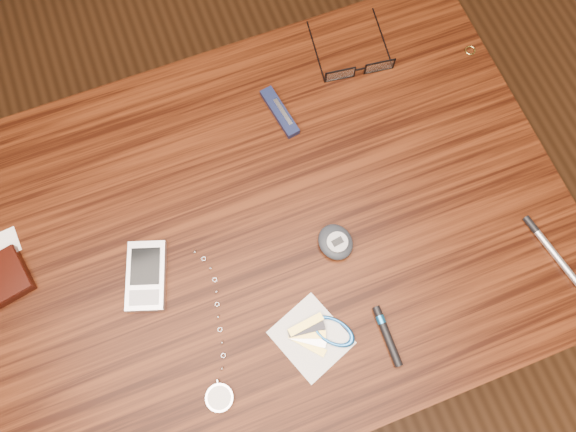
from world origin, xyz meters
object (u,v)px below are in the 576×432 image
(eyeglasses, at_px, (359,67))
(pocket_knife, at_px, (280,112))
(desk, at_px, (264,244))
(silver_pen, at_px, (548,246))
(pocket_watch, at_px, (219,393))
(pda_phone, at_px, (146,276))
(pedometer, at_px, (336,242))
(notepad_keys, at_px, (322,334))

(eyeglasses, xyz_separation_m, pocket_knife, (-0.16, -0.03, -0.01))
(desk, height_order, silver_pen, silver_pen)
(pocket_watch, distance_m, pda_phone, 0.21)
(eyeglasses, bearing_deg, pda_phone, -153.92)
(pocket_watch, xyz_separation_m, silver_pen, (0.57, 0.02, -0.00))
(pedometer, relative_size, silver_pen, 0.51)
(pda_phone, relative_size, notepad_keys, 0.90)
(pedometer, bearing_deg, desk, 145.56)
(pocket_watch, height_order, pda_phone, pda_phone)
(desk, distance_m, pda_phone, 0.23)
(notepad_keys, bearing_deg, pedometer, 59.17)
(desk, bearing_deg, pedometer, -34.44)
(pda_phone, xyz_separation_m, silver_pen, (0.62, -0.18, -0.00))
(eyeglasses, bearing_deg, notepad_keys, -120.09)
(eyeglasses, xyz_separation_m, notepad_keys, (-0.24, -0.41, -0.01))
(pedometer, bearing_deg, pda_phone, 169.20)
(eyeglasses, bearing_deg, pedometer, -119.76)
(pda_phone, distance_m, pedometer, 0.30)
(pda_phone, relative_size, pedometer, 1.81)
(desk, distance_m, pedometer, 0.17)
(pocket_watch, bearing_deg, desk, 56.08)
(desk, distance_m, notepad_keys, 0.22)
(notepad_keys, xyz_separation_m, silver_pen, (0.39, -0.00, 0.00))
(pedometer, distance_m, pocket_knife, 0.25)
(eyeglasses, bearing_deg, pocket_watch, -133.43)
(eyeglasses, xyz_separation_m, pda_phone, (-0.46, -0.23, -0.00))
(pedometer, xyz_separation_m, notepad_keys, (-0.07, -0.13, -0.01))
(desk, xyz_separation_m, pocket_knife, (0.10, 0.18, 0.11))
(desk, relative_size, eyeglasses, 6.74)
(pocket_watch, distance_m, pedometer, 0.29)
(eyeglasses, relative_size, pda_phone, 1.20)
(desk, relative_size, pocket_watch, 4.01)
(desk, relative_size, silver_pen, 7.40)
(pocket_watch, bearing_deg, silver_pen, 2.42)
(pocket_watch, distance_m, silver_pen, 0.57)
(desk, distance_m, silver_pen, 0.47)
(eyeglasses, relative_size, pedometer, 2.17)
(desk, height_order, pda_phone, pda_phone)
(silver_pen, bearing_deg, desk, 154.84)
(desk, xyz_separation_m, pda_phone, (-0.20, -0.01, 0.11))
(eyeglasses, distance_m, pedometer, 0.33)
(desk, bearing_deg, pocket_knife, 61.11)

